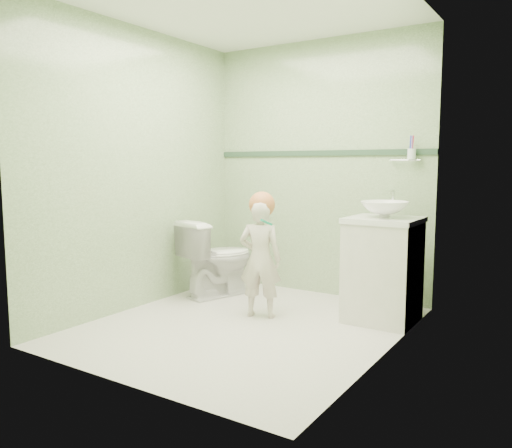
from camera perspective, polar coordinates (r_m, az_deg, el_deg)
The scene contains 12 objects.
ground at distance 4.02m, azimuth -1.18°, elevation -11.33°, with size 2.50×2.50×0.00m, color beige.
room_shell at distance 3.82m, azimuth -1.22°, elevation 6.04°, with size 2.50×2.54×2.40m.
trim_stripe at distance 4.90m, azimuth 6.95°, elevation 7.89°, with size 2.20×0.02×0.05m, color #2B4632.
vanity at distance 4.17m, azimuth 13.99°, elevation -5.18°, with size 0.52×0.50×0.80m, color beige.
counter at distance 4.11m, azimuth 14.16°, elevation 0.43°, with size 0.54×0.52×0.04m, color white.
basin at distance 4.10m, azimuth 14.19°, elevation 1.60°, with size 0.37×0.37×0.13m, color white.
faucet at distance 4.27m, azimuth 15.01°, elevation 2.84°, with size 0.03×0.13×0.18m.
cup_holder at distance 4.53m, azimuth 16.95°, elevation 7.51°, with size 0.26×0.07×0.21m.
toilet at distance 4.84m, azimuth -4.32°, elevation -3.79°, with size 0.41×0.71×0.73m, color white.
toddler at distance 4.15m, azimuth 0.48°, elevation -3.95°, with size 0.35×0.23×0.96m, color beige.
hair_cap at distance 4.11m, azimuth 0.67°, elevation 2.18°, with size 0.21×0.21×0.21m, color #BB6C39.
teal_toothbrush at distance 3.96m, azimuth 1.10°, elevation 0.26°, with size 0.10×0.14×0.08m.
Camera 1 is at (2.13, -3.17, 1.24)m, focal length 35.73 mm.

